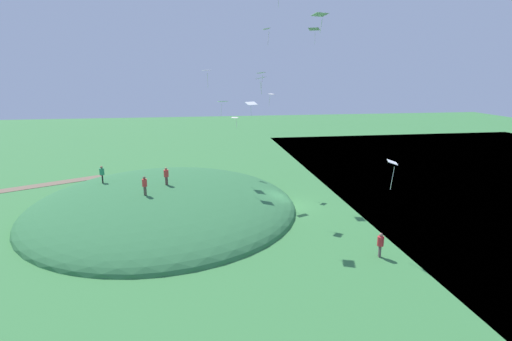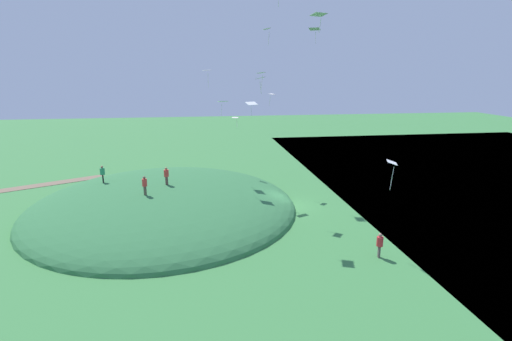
# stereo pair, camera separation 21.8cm
# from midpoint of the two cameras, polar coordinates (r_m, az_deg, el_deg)

# --- Properties ---
(ground_plane) EXTENTS (160.00, 160.00, 0.00)m
(ground_plane) POSITION_cam_midpoint_polar(r_m,az_deg,el_deg) (38.39, 4.77, -5.11)
(ground_plane) COLOR #39793D
(grass_hill) EXTENTS (24.98, 27.29, 4.33)m
(grass_hill) POSITION_cam_midpoint_polar(r_m,az_deg,el_deg) (38.97, -12.94, -5.13)
(grass_hill) COLOR #306D3D
(grass_hill) RESTS_ON ground_plane
(dirt_path) EXTENTS (12.67, 7.68, 0.04)m
(dirt_path) POSITION_cam_midpoint_polar(r_m,az_deg,el_deg) (51.24, -28.10, -1.81)
(dirt_path) COLOR #735E4C
(dirt_path) RESTS_ON ground_plane
(person_with_child) EXTENTS (0.54, 0.54, 1.69)m
(person_with_child) POSITION_cam_midpoint_polar(r_m,az_deg,el_deg) (38.13, -12.64, -0.49)
(person_with_child) COLOR brown
(person_with_child) RESTS_ON grass_hill
(person_watching_kites) EXTENTS (0.58, 0.58, 1.70)m
(person_watching_kites) POSITION_cam_midpoint_polar(r_m,az_deg,el_deg) (35.58, -15.60, -1.79)
(person_watching_kites) COLOR brown
(person_watching_kites) RESTS_ON grass_hill
(person_near_shore) EXTENTS (0.51, 0.51, 1.78)m
(person_near_shore) POSITION_cam_midpoint_polar(r_m,az_deg,el_deg) (29.07, 17.62, -9.86)
(person_near_shore) COLOR #574748
(person_near_shore) RESTS_ON ground_plane
(person_on_hilltop) EXTENTS (0.54, 0.54, 1.73)m
(person_on_hilltop) POSITION_cam_midpoint_polar(r_m,az_deg,el_deg) (41.89, -21.13, -0.23)
(person_on_hilltop) COLOR black
(person_on_hilltop) RESTS_ON grass_hill
(kite_0) EXTENTS (1.07, 0.93, 1.11)m
(kite_0) POSITION_cam_midpoint_polar(r_m,az_deg,el_deg) (24.84, 9.30, 21.25)
(kite_0) COLOR white
(kite_3) EXTENTS (1.30, 1.11, 1.41)m
(kite_3) POSITION_cam_midpoint_polar(r_m,az_deg,el_deg) (38.88, -0.49, 9.59)
(kite_3) COLOR white
(kite_4) EXTENTS (0.98, 1.19, 1.31)m
(kite_4) POSITION_cam_midpoint_polar(r_m,az_deg,el_deg) (30.95, 0.90, 13.14)
(kite_4) COLOR silver
(kite_5) EXTENTS (0.85, 0.72, 1.19)m
(kite_5) POSITION_cam_midpoint_polar(r_m,az_deg,el_deg) (44.42, -2.86, 7.54)
(kite_5) COLOR white
(kite_6) EXTENTS (0.87, 0.89, 1.32)m
(kite_6) POSITION_cam_midpoint_polar(r_m,az_deg,el_deg) (42.41, 2.40, 10.84)
(kite_6) COLOR silver
(kite_7) EXTENTS (0.98, 1.17, 2.07)m
(kite_7) POSITION_cam_midpoint_polar(r_m,az_deg,el_deg) (29.72, 19.20, 0.90)
(kite_7) COLOR silver
(kite_9) EXTENTS (0.97, 1.23, 1.82)m
(kite_9) POSITION_cam_midpoint_polar(r_m,az_deg,el_deg) (42.41, -6.94, 14.05)
(kite_9) COLOR white
(kite_11) EXTENTS (1.07, 0.82, 1.50)m
(kite_11) POSITION_cam_midpoint_polar(r_m,az_deg,el_deg) (38.14, -4.64, 9.82)
(kite_11) COLOR white
(kite_13) EXTENTS (0.96, 1.00, 1.53)m
(kite_13) POSITION_cam_midpoint_polar(r_m,az_deg,el_deg) (35.97, 0.94, 13.77)
(kite_13) COLOR silver
(kite_14) EXTENTS (1.41, 1.29, 1.63)m
(kite_14) POSITION_cam_midpoint_polar(r_m,az_deg,el_deg) (45.69, 8.59, 19.47)
(kite_14) COLOR silver
(kite_15) EXTENTS (0.76, 1.05, 1.68)m
(kite_15) POSITION_cam_midpoint_polar(r_m,az_deg,el_deg) (41.95, 1.73, 19.65)
(kite_15) COLOR silver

